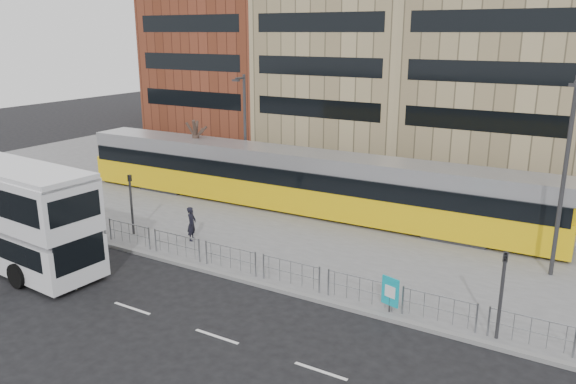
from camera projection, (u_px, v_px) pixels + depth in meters
The scene contains 13 objects.
ground at pixel (237, 281), 23.46m from camera, with size 120.00×120.00×0.00m, color black.
plaza at pixel (355, 206), 33.38m from camera, with size 64.00×24.00×0.15m, color slate.
kerb at pixel (238, 279), 23.49m from camera, with size 64.00×0.25×0.17m, color gray.
pedestrian_barrier at pixel (284, 265), 22.63m from camera, with size 32.07×0.07×1.10m.
road_markings at pixel (194, 329), 19.66m from camera, with size 62.00×0.12×0.01m, color white.
tram at pixel (296, 180), 32.12m from camera, with size 29.08×3.43×3.42m.
ad_panel at pixel (390, 292), 20.33m from camera, with size 0.72×0.26×1.37m.
pedestrian at pixel (192, 224), 27.42m from camera, with size 0.62×0.41×1.70m, color black.
traffic_light_west at pixel (131, 197), 27.94m from camera, with size 0.17×0.20×3.10m.
traffic_light_east at pixel (502, 284), 18.26m from camera, with size 0.19×0.22×3.10m.
lamp_post_west at pixel (245, 129), 35.02m from camera, with size 0.45×1.04×7.39m.
lamp_post_east at pixel (565, 171), 22.45m from camera, with size 0.45×1.04×8.27m.
bare_tree at pixel (195, 117), 35.08m from camera, with size 3.79×3.79×6.48m.
Camera 1 is at (12.78, -17.46, 10.03)m, focal length 35.00 mm.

